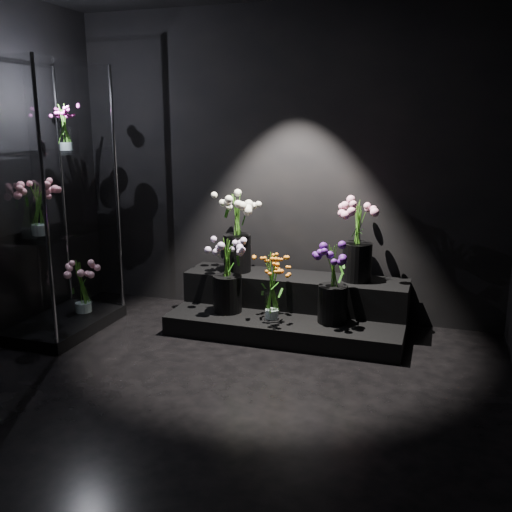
% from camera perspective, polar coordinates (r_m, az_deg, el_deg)
% --- Properties ---
extents(floor, '(4.00, 4.00, 0.00)m').
position_cam_1_polar(floor, '(3.82, -5.88, -14.76)').
color(floor, black).
rests_on(floor, ground).
extents(wall_back, '(4.00, 0.00, 4.00)m').
position_cam_1_polar(wall_back, '(5.27, 2.69, 9.07)').
color(wall_back, black).
rests_on(wall_back, floor).
extents(display_riser, '(1.99, 0.89, 0.44)m').
position_cam_1_polar(display_riser, '(5.08, 3.55, -5.14)').
color(display_riser, black).
rests_on(display_riser, floor).
extents(display_case, '(0.62, 1.03, 2.26)m').
position_cam_1_polar(display_case, '(5.07, -19.45, 5.09)').
color(display_case, black).
rests_on(display_case, floor).
extents(bouquet_orange_bells, '(0.29, 0.29, 0.56)m').
position_cam_1_polar(bouquet_orange_bells, '(4.76, 1.62, -2.97)').
color(bouquet_orange_bells, white).
rests_on(bouquet_orange_bells, display_riser).
extents(bouquet_lilac, '(0.36, 0.36, 0.65)m').
position_cam_1_polar(bouquet_lilac, '(4.92, -2.90, -1.44)').
color(bouquet_lilac, black).
rests_on(bouquet_lilac, display_riser).
extents(bouquet_purple, '(0.40, 0.40, 0.66)m').
position_cam_1_polar(bouquet_purple, '(4.70, 7.74, -2.43)').
color(bouquet_purple, black).
rests_on(bouquet_purple, display_riser).
extents(bouquet_cream_roses, '(0.50, 0.50, 0.71)m').
position_cam_1_polar(bouquet_cream_roses, '(5.17, -1.91, 2.99)').
color(bouquet_cream_roses, black).
rests_on(bouquet_cream_roses, display_riser).
extents(bouquet_pink_roses, '(0.39, 0.39, 0.70)m').
position_cam_1_polar(bouquet_pink_roses, '(4.94, 10.17, 1.97)').
color(bouquet_pink_roses, black).
rests_on(bouquet_pink_roses, display_riser).
extents(bouquet_case_pink, '(0.38, 0.38, 0.42)m').
position_cam_1_polar(bouquet_case_pink, '(4.96, -20.92, 4.50)').
color(bouquet_case_pink, white).
rests_on(bouquet_case_pink, display_case).
extents(bouquet_case_magenta, '(0.28, 0.28, 0.38)m').
position_cam_1_polar(bouquet_case_magenta, '(5.16, -18.58, 12.16)').
color(bouquet_case_magenta, white).
rests_on(bouquet_case_magenta, display_case).
extents(bouquet_case_base_pink, '(0.33, 0.33, 0.49)m').
position_cam_1_polar(bouquet_case_base_pink, '(5.36, -17.02, -2.78)').
color(bouquet_case_base_pink, white).
rests_on(bouquet_case_base_pink, display_case).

